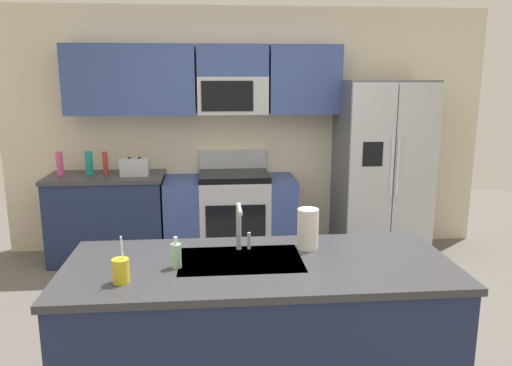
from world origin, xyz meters
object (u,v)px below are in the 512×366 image
(bottle_teal, at_px, (89,163))
(bottle_pink, at_px, (60,164))
(refrigerator, at_px, (381,169))
(soap_dispenser, at_px, (176,255))
(sink_faucet, at_px, (240,223))
(toaster, at_px, (135,167))
(range_oven, at_px, (231,215))
(drink_cup_yellow, at_px, (121,270))
(paper_towel_roll, at_px, (308,229))
(pepper_mill, at_px, (105,164))

(bottle_teal, relative_size, bottle_pink, 0.99)
(refrigerator, distance_m, soap_dispenser, 3.19)
(bottle_pink, xyz_separation_m, sink_faucet, (1.69, -2.38, 0.05))
(toaster, relative_size, bottle_teal, 1.16)
(range_oven, bearing_deg, sink_faucet, -90.83)
(toaster, relative_size, drink_cup_yellow, 1.16)
(refrigerator, bearing_deg, drink_cup_yellow, -129.83)
(range_oven, xyz_separation_m, paper_towel_roll, (0.37, -2.34, 0.58))
(pepper_mill, bearing_deg, sink_faucet, -62.36)
(toaster, relative_size, soap_dispenser, 1.65)
(range_oven, xyz_separation_m, drink_cup_yellow, (-0.65, -2.75, 0.52))
(range_oven, relative_size, soap_dispenser, 8.00)
(drink_cup_yellow, distance_m, soap_dispenser, 0.31)
(refrigerator, xyz_separation_m, soap_dispenser, (-1.98, -2.51, 0.04))
(toaster, bearing_deg, drink_cup_yellow, -83.21)
(sink_faucet, xyz_separation_m, drink_cup_yellow, (-0.61, -0.40, -0.11))
(refrigerator, xyz_separation_m, paper_towel_roll, (-1.23, -2.27, 0.09))
(pepper_mill, bearing_deg, soap_dispenser, -71.19)
(range_oven, xyz_separation_m, soap_dispenser, (-0.39, -2.58, 0.53))
(range_oven, height_order, paper_towel_roll, paper_towel_roll)
(drink_cup_yellow, bearing_deg, bottle_pink, 111.20)
(range_oven, height_order, soap_dispenser, range_oven)
(pepper_mill, xyz_separation_m, soap_dispenser, (0.88, -2.58, -0.05))
(toaster, bearing_deg, bottle_pink, 174.21)
(bottle_teal, distance_m, drink_cup_yellow, 2.89)
(bottle_teal, height_order, bottle_pink, bottle_pink)
(paper_towel_roll, bearing_deg, bottle_teal, 127.21)
(toaster, height_order, soap_dispenser, toaster)
(toaster, xyz_separation_m, sink_faucet, (0.93, -2.30, 0.08))
(bottle_pink, distance_m, soap_dispenser, 2.93)
(refrigerator, distance_m, pepper_mill, 2.86)
(drink_cup_yellow, bearing_deg, bottle_teal, 105.83)
(pepper_mill, relative_size, bottle_pink, 0.98)
(soap_dispenser, bearing_deg, bottle_pink, 117.16)
(range_oven, height_order, bottle_pink, bottle_pink)
(refrigerator, bearing_deg, toaster, 179.56)
(pepper_mill, xyz_separation_m, drink_cup_yellow, (0.62, -2.75, -0.06))
(bottle_teal, relative_size, paper_towel_roll, 1.00)
(refrigerator, distance_m, drink_cup_yellow, 3.49)
(pepper_mill, height_order, bottle_teal, bottle_teal)
(range_oven, relative_size, pepper_mill, 5.72)
(bottle_teal, bearing_deg, toaster, -9.25)
(toaster, distance_m, paper_towel_roll, 2.65)
(bottle_teal, bearing_deg, soap_dispenser, -68.12)
(toaster, height_order, bottle_pink, bottle_pink)
(paper_towel_roll, bearing_deg, soap_dispenser, -162.69)
(toaster, xyz_separation_m, paper_towel_roll, (1.33, -2.29, 0.03))
(refrigerator, relative_size, drink_cup_yellow, 7.65)
(range_oven, relative_size, paper_towel_roll, 5.67)
(toaster, xyz_separation_m, bottle_pink, (-0.76, 0.08, 0.03))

